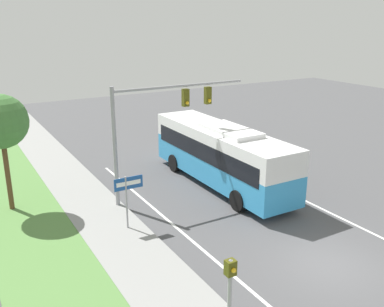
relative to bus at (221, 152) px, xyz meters
name	(u,v)px	position (x,y,z in m)	size (l,w,h in m)	color
ground_plane	(328,264)	(-1.08, -8.97, -1.91)	(80.00, 80.00, 0.00)	#4C4C4F
lane_divider_near	(254,293)	(-4.68, -8.97, -1.91)	(0.14, 30.00, 0.01)	silver
bus	(221,152)	(0.00, 0.00, 0.00)	(2.73, 10.68, 3.49)	#3393D1
signal_gantry	(159,116)	(-3.76, 0.11, 2.48)	(7.45, 0.41, 6.04)	#939399
pedestrian_signal	(230,290)	(-6.97, -10.72, 0.08)	(0.28, 0.34, 2.92)	#939399
street_sign	(128,192)	(-6.57, -2.45, -0.08)	(1.32, 0.08, 2.54)	#939399
roadside_tree	(0,122)	(-10.79, 2.34, 2.55)	(2.55, 2.55, 5.67)	brown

